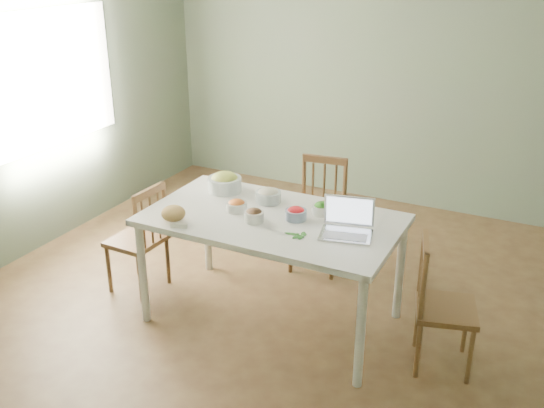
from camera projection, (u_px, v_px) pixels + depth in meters
The scene contains 19 objects.
floor at pixel (285, 309), 4.78m from camera, with size 5.00×5.00×0.00m, color #49311F.
wall_back at pixel (391, 77), 6.31m from camera, with size 5.00×0.00×2.70m, color #61795A.
wall_left at pixel (23, 103), 5.28m from camera, with size 0.00×5.00×2.70m, color #61795A.
window_left at pixel (48, 79), 5.46m from camera, with size 0.04×1.60×1.20m, color white.
dining_table at pixel (272, 269), 4.51m from camera, with size 1.78×1.00×0.84m, color white, non-canonical shape.
chair_far at pixel (318, 216), 5.23m from camera, with size 0.42×0.40×0.96m, color #4A301D, non-canonical shape.
chair_left at pixel (136, 238), 4.91m from camera, with size 0.40×0.38×0.91m, color #4A301D, non-canonical shape.
chair_right at pixel (447, 306), 3.99m from camera, with size 0.40×0.38×0.90m, color #4A301D, non-canonical shape.
bread_boule at pixel (173, 213), 4.27m from camera, with size 0.17×0.17×0.11m, color tan.
butter_stick at pixel (179, 225), 4.18m from camera, with size 0.11×0.03×0.03m, color silver.
bowl_squash at pixel (225, 182), 4.77m from camera, with size 0.26×0.26×0.15m, color #DAD66D, non-canonical shape.
bowl_carrot at pixel (237, 205), 4.43m from camera, with size 0.15×0.15×0.08m, color #CB6B23, non-canonical shape.
bowl_onion at pixel (268, 195), 4.58m from camera, with size 0.19×0.19×0.10m, color beige, non-canonical shape.
bowl_mushroom at pixel (254, 215), 4.26m from camera, with size 0.14×0.14×0.09m, color #4A2A15, non-canonical shape.
bowl_redpep at pixel (296, 213), 4.29m from camera, with size 0.15×0.15×0.09m, color #B60004, non-canonical shape.
bowl_broccoli at pixel (322, 208), 4.38m from camera, with size 0.14×0.14×0.09m, color #22670F, non-canonical shape.
flatbread at pixel (335, 205), 4.52m from camera, with size 0.21×0.21×0.02m, color tan.
basil_bunch at pixel (295, 234), 4.07m from camera, with size 0.17×0.17×0.02m, color #124713, non-canonical shape.
laptop at pixel (347, 220), 4.02m from camera, with size 0.34×0.27×0.24m, color silver, non-canonical shape.
Camera 1 is at (1.74, -3.69, 2.62)m, focal length 40.76 mm.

